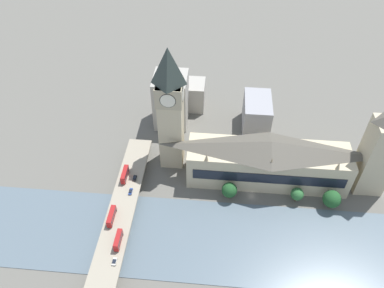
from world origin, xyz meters
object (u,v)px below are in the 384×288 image
Objects in this scene: victoria_tower at (379,152)px; double_decker_bus_mid at (118,240)px; parliament_hall at (268,161)px; double_decker_bus_rear at (125,174)px; clock_tower at (170,108)px; car_northbound_mid at (131,191)px; double_decker_bus_lead at (111,216)px; road_bridge at (117,227)px; car_northbound_tail at (135,178)px; car_northbound_lead at (114,262)px.

double_decker_bus_mid is at bearing 112.35° from victoria_tower.
parliament_hall is 8.17× the size of double_decker_bus_rear.
clock_tower is 51.24m from car_northbound_mid.
road_bridge is at bearing -138.19° from double_decker_bus_lead.
car_northbound_lead is at bearing -179.09° from car_northbound_tail.
victoria_tower reaches higher than car_northbound_lead.
double_decker_bus_mid is (-9.73, -3.35, 4.01)m from road_bridge.
double_decker_bus_lead reaches higher than car_northbound_lead.
double_decker_bus_mid is 0.93× the size of double_decker_bus_rear.
double_decker_bus_rear is 2.51× the size of car_northbound_mid.
double_decker_bus_lead reaches higher than car_northbound_mid.
clock_tower is at bearing -30.69° from car_northbound_mid.
clock_tower is 7.03× the size of double_decker_bus_rear.
double_decker_bus_mid is 10.69m from car_northbound_lead.
victoria_tower is 14.48× the size of car_northbound_tail.
road_bridge is 32.19m from car_northbound_tail.
clock_tower is 6.81× the size of double_decker_bus_lead.
double_decker_bus_mid is at bearing -171.77° from double_decker_bus_rear.
clock_tower is at bearing 79.90° from parliament_hall.
car_northbound_lead is at bearing 131.05° from parliament_hall.
car_northbound_tail is at bearing 140.09° from clock_tower.
parliament_hall is 22.47× the size of car_northbound_tail.
clock_tower is at bearing -26.38° from double_decker_bus_lead.
double_decker_bus_rear is at bearing 94.99° from victoria_tower.
double_decker_bus_lead is at bearing 26.46° from double_decker_bus_mid.
road_bridge is 31.88× the size of car_northbound_tail.
parliament_hall is 90.59m from road_bridge.
double_decker_bus_rear is 11.93m from car_northbound_mid.
parliament_hall is 1.55× the size of victoria_tower.
road_bridge is 32.96m from double_decker_bus_rear.
car_northbound_mid is at bearing 106.57° from parliament_hall.
double_decker_bus_mid is 2.55× the size of car_northbound_tail.
double_decker_bus_rear is at bearing 98.46° from parliament_hall.
car_northbound_lead reaches higher than road_bridge.
parliament_hall is 0.70× the size of road_bridge.
clock_tower reaches higher than car_northbound_tail.
car_northbound_lead is 0.87× the size of car_northbound_mid.
car_northbound_tail is (41.72, 0.44, -2.04)m from double_decker_bus_mid.
double_decker_bus_lead is at bearing 162.09° from car_northbound_mid.
double_decker_bus_rear is (-12.10, 138.54, -18.28)m from victoria_tower.
victoria_tower is at bearing -95.01° from clock_tower.
car_northbound_tail is at bearing -5.19° from road_bridge.
parliament_hall is 91.45m from double_decker_bus_lead.
road_bridge is 22.37m from car_northbound_mid.
car_northbound_lead is 52.20m from car_northbound_tail.
double_decker_bus_mid reaches higher than car_northbound_tail.
parliament_hall is 23.57× the size of car_northbound_lead.
car_northbound_lead is (-23.97, -7.11, -1.94)m from double_decker_bus_lead.
victoria_tower is 135.00m from car_northbound_tail.
victoria_tower is 0.45× the size of road_bridge.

